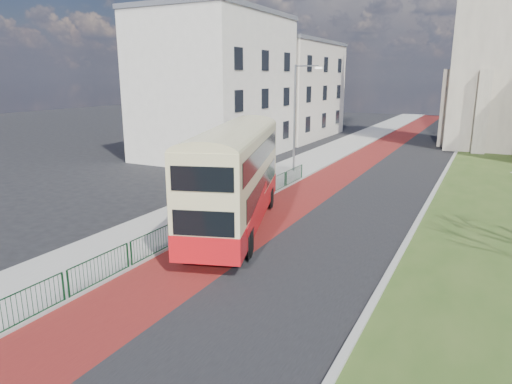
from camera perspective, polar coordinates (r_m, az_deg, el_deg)
The scene contains 11 objects.
ground at distance 18.47m, azimuth -4.07°, elevation -8.95°, with size 160.00×160.00×0.00m, color black.
road_carriageway at distance 35.99m, azimuth 14.81°, elevation 2.12°, with size 9.00×120.00×0.01m, color black.
bus_lane at distance 36.64m, azimuth 10.69°, elevation 2.56°, with size 3.40×120.00×0.01m, color #591414.
pavement_west at distance 37.85m, azimuth 5.18°, elevation 3.21°, with size 4.00×120.00×0.12m, color gray.
kerb_west at distance 37.16m, azimuth 8.04°, elevation 2.93°, with size 0.25×120.00×0.13m, color #999993.
kerb_east at distance 37.27m, azimuth 22.40°, elevation 2.02°, with size 0.25×80.00×0.13m, color #999993.
pedestrian_railing at distance 22.94m, azimuth -5.23°, elevation -2.82°, with size 0.07×24.00×1.12m.
street_block_near at distance 43.06m, azimuth -5.03°, elevation 13.18°, with size 10.30×14.30×13.00m.
street_block_far at distance 57.26m, azimuth 3.74°, elevation 12.70°, with size 10.30×16.30×11.50m.
streetlamp at distance 35.16m, azimuth 5.09°, elevation 9.83°, with size 2.13×0.18×8.00m.
bus at distance 21.83m, azimuth -2.66°, elevation 2.36°, with size 6.25×11.88×4.86m.
Camera 1 is at (8.90, -14.46, 7.26)m, focal length 32.00 mm.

